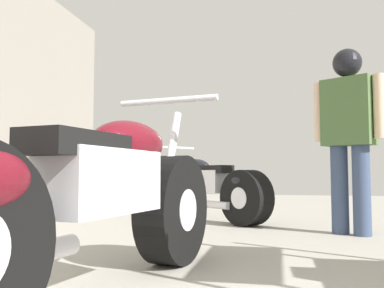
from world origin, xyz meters
TOP-DOWN VIEW (x-y plane):
  - ground_plane at (0.00, 3.20)m, footprint 15.38×15.38m
  - motorcycle_maroon_cruiser at (-0.15, 1.60)m, footprint 0.76×2.20m
  - motorcycle_black_naked at (-0.19, 4.80)m, footprint 1.65×1.43m
  - mechanic_in_blue at (1.30, 3.93)m, footprint 0.64×0.44m

SIDE VIEW (x-z plane):
  - ground_plane at x=0.00m, z-range 0.00..0.00m
  - motorcycle_black_naked at x=-0.19m, z-range -0.08..0.83m
  - motorcycle_maroon_cruiser at x=-0.15m, z-range -0.08..0.95m
  - mechanic_in_blue at x=1.30m, z-range 0.17..1.91m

